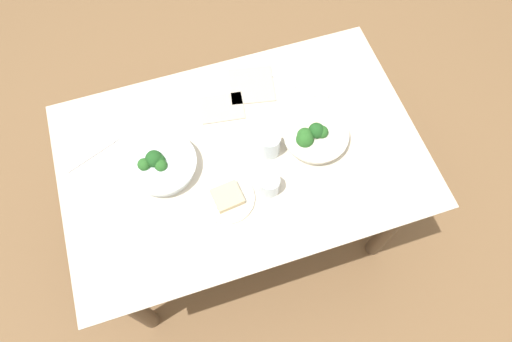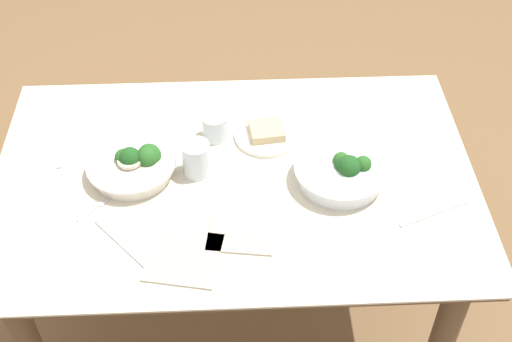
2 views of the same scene
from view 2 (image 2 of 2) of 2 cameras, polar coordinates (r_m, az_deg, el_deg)
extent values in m
plane|color=brown|center=(2.41, -1.43, -12.69)|extent=(6.00, 6.00, 0.00)
cube|color=beige|center=(1.85, -1.81, -0.46)|extent=(1.30, 0.85, 0.01)
cube|color=brown|center=(1.86, -1.80, -0.80)|extent=(1.26, 0.83, 0.02)
cylinder|color=brown|center=(2.41, -15.03, -1.69)|extent=(0.07, 0.07, 0.69)
cylinder|color=brown|center=(2.41, 11.46, -0.87)|extent=(0.07, 0.07, 0.69)
cylinder|color=silver|center=(1.87, -10.31, 0.21)|extent=(0.22, 0.22, 0.04)
cylinder|color=silver|center=(1.86, -10.39, 0.70)|extent=(0.24, 0.24, 0.01)
sphere|color=#286023|center=(1.86, -10.98, 1.12)|extent=(0.05, 0.05, 0.05)
sphere|color=#1E511E|center=(1.85, -10.47, 1.09)|extent=(0.06, 0.06, 0.06)
sphere|color=#286023|center=(1.86, -8.89, 1.30)|extent=(0.06, 0.06, 0.06)
sphere|color=#286023|center=(1.84, -9.06, 1.14)|extent=(0.06, 0.06, 0.06)
cylinder|color=beige|center=(1.84, -10.50, 0.89)|extent=(0.07, 0.07, 0.01)
cylinder|color=white|center=(1.83, 7.03, -0.28)|extent=(0.22, 0.22, 0.05)
cylinder|color=white|center=(1.81, 7.10, 0.32)|extent=(0.25, 0.25, 0.01)
sphere|color=#1E511E|center=(1.80, 7.76, 0.37)|extent=(0.06, 0.06, 0.06)
sphere|color=#1E511E|center=(1.81, 7.27, 0.47)|extent=(0.05, 0.05, 0.05)
sphere|color=#286023|center=(1.81, 8.91, 0.58)|extent=(0.04, 0.04, 0.04)
sphere|color=#286023|center=(1.82, 7.10, 0.89)|extent=(0.04, 0.04, 0.04)
cylinder|color=silver|center=(1.96, 0.89, 3.00)|extent=(0.19, 0.19, 0.01)
cube|color=#CCB284|center=(1.95, 0.90, 3.41)|extent=(0.10, 0.10, 0.03)
cylinder|color=silver|center=(1.94, -3.47, 3.68)|extent=(0.07, 0.07, 0.08)
cylinder|color=silver|center=(1.83, -5.01, 1.02)|extent=(0.08, 0.08, 0.10)
cube|color=#B7B7BC|center=(1.99, -15.86, 1.48)|extent=(0.01, 0.07, 0.00)
cube|color=#B7B7BC|center=(1.95, -16.06, 0.53)|extent=(0.01, 0.03, 0.00)
cube|color=#B7B7BC|center=(1.80, -13.82, -3.43)|extent=(0.06, 0.06, 0.00)
cube|color=#B7B7BC|center=(1.82, -12.61, -2.56)|extent=(0.03, 0.03, 0.00)
cube|color=#B7B7BC|center=(1.71, -11.11, -6.08)|extent=(0.15, 0.17, 0.00)
cube|color=#B7B7BC|center=(1.81, 14.71, -3.40)|extent=(0.20, 0.09, 0.00)
cube|color=#B1A997|center=(1.67, -6.07, -7.17)|extent=(0.20, 0.20, 0.01)
cube|color=#B1A997|center=(1.70, -1.28, -5.31)|extent=(0.18, 0.14, 0.01)
camera|label=1|loc=(2.08, 3.93, 48.65)|focal=31.91mm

